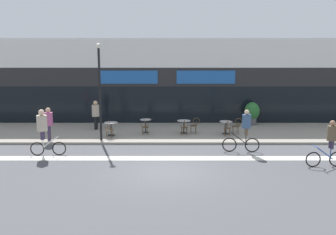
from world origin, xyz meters
TOP-DOWN VIEW (x-y plane):
  - ground_plane at (0.00, 0.00)m, footprint 120.00×120.00m
  - sidewalk_slab at (0.00, 7.25)m, footprint 40.00×5.50m
  - storefront_facade at (0.00, 11.96)m, footprint 40.00×4.06m
  - bike_lane_stripe at (0.00, 1.92)m, footprint 36.00×0.70m
  - bistro_table_0 at (-3.13, 6.16)m, footprint 0.76×0.76m
  - bistro_table_1 at (-1.23, 6.93)m, footprint 0.65×0.65m
  - bistro_table_2 at (0.97, 6.79)m, footprint 0.76×0.76m
  - bistro_table_3 at (3.37, 6.63)m, footprint 0.74×0.74m
  - cafe_chair_0_near at (-3.14, 5.53)m, footprint 0.45×0.60m
  - cafe_chair_1_near at (-1.23, 6.31)m, footprint 0.42×0.58m
  - cafe_chair_2_near at (0.97, 6.16)m, footprint 0.42×0.58m
  - cafe_chair_2_side at (1.60, 6.78)m, footprint 0.58×0.41m
  - cafe_chair_3_near at (3.37, 6.00)m, footprint 0.41×0.58m
  - cafe_chair_3_side at (3.99, 6.64)m, footprint 0.59×0.44m
  - planter_pot at (5.41, 9.30)m, footprint 0.95×0.95m
  - lamp_post at (-3.50, 5.02)m, footprint 0.26×0.26m
  - cyclist_0 at (3.73, 3.02)m, footprint 1.79×0.52m
  - cyclist_1 at (6.84, 0.61)m, footprint 1.68×0.51m
  - cyclist_2 at (-5.71, 2.39)m, footprint 1.65×0.54m
  - pedestrian_near_end at (-4.29, 7.90)m, footprint 0.53×0.53m
  - pedestrian_far_end at (-6.27, 5.07)m, footprint 0.51×0.51m

SIDE VIEW (x-z plane):
  - ground_plane at x=0.00m, z-range 0.00..0.00m
  - bike_lane_stripe at x=0.00m, z-range 0.00..0.01m
  - sidewalk_slab at x=0.00m, z-range 0.00..0.12m
  - cafe_chair_0_near at x=-3.14m, z-range 0.19..1.09m
  - cafe_chair_1_near at x=-1.23m, z-range 0.19..1.09m
  - cafe_chair_2_near at x=0.97m, z-range 0.19..1.09m
  - cafe_chair_2_side at x=1.60m, z-range 0.19..1.09m
  - cafe_chair_3_near at x=3.37m, z-range 0.19..1.09m
  - cafe_chair_3_side at x=3.99m, z-range 0.19..1.09m
  - bistro_table_3 at x=3.37m, z-range 0.28..1.00m
  - bistro_table_2 at x=0.97m, z-range 0.28..1.02m
  - bistro_table_0 at x=-3.13m, z-range 0.28..1.03m
  - bistro_table_1 at x=-1.23m, z-range 0.28..1.06m
  - planter_pot at x=5.41m, z-range 0.19..1.65m
  - cyclist_1 at x=6.84m, z-range 0.14..2.13m
  - pedestrian_near_end at x=-4.29m, z-range 0.28..2.03m
  - pedestrian_far_end at x=-6.27m, z-range 0.28..2.03m
  - cyclist_0 at x=3.73m, z-range 0.13..2.21m
  - cyclist_2 at x=-5.71m, z-range 0.22..2.40m
  - storefront_facade at x=0.00m, z-range -0.01..5.58m
  - lamp_post at x=-3.50m, z-range 0.52..5.59m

